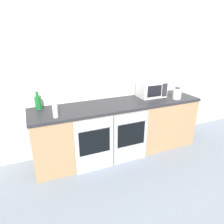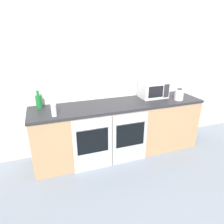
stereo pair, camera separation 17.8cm
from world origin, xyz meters
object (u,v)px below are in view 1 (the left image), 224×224
Objects in this scene: microwave at (151,89)px; bottle_clear at (55,111)px; bottle_green at (38,102)px; kettle at (177,93)px; oven_right at (131,138)px; oven_left at (95,145)px.

bottle_clear is (-1.71, -0.33, -0.05)m from microwave.
kettle is (2.22, -0.38, -0.01)m from bottle_green.
oven_right is 0.99m from microwave.
oven_right is 1.84× the size of microwave.
microwave is 1.71× the size of bottle_green.
kettle is at bearing -41.00° from microwave.
microwave reaches higher than bottle_clear.
kettle is (0.96, 0.18, 0.56)m from oven_right.
bottle_clear is at bearing -169.13° from microwave.
kettle is (1.55, 0.18, 0.56)m from oven_left.
bottle_clear is (0.18, -0.42, -0.01)m from bottle_green.
oven_right is at bearing 0.00° from oven_left.
kettle is at bearing 1.14° from bottle_clear.
oven_left is 0.59m from oven_right.
microwave is 1.89m from bottle_green.
microwave is (0.63, 0.46, 0.61)m from oven_right.
kettle is (2.04, 0.04, 0.00)m from bottle_clear.
bottle_green reaches higher than kettle.
oven_left is at bearing -159.23° from microwave.
bottle_clear is at bearing -178.86° from kettle.
oven_left and oven_right have the same top height.
oven_left is at bearing -15.79° from bottle_clear.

